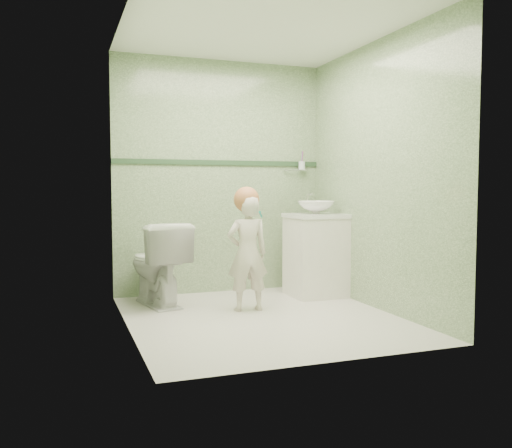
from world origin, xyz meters
name	(u,v)px	position (x,y,z in m)	size (l,w,h in m)	color
ground	(262,318)	(0.00, 0.00, 0.00)	(2.50, 2.50, 0.00)	silver
room_shell	(262,174)	(0.00, 0.00, 1.20)	(2.50, 2.54, 2.40)	gray
trim_stripe	(220,163)	(0.00, 1.24, 1.35)	(2.20, 0.02, 0.05)	#2A462B
vanity	(316,256)	(0.84, 0.70, 0.40)	(0.52, 0.50, 0.80)	white
counter	(316,216)	(0.84, 0.70, 0.81)	(0.54, 0.52, 0.04)	white
basin	(316,207)	(0.84, 0.70, 0.89)	(0.37, 0.37, 0.13)	white
faucet	(308,199)	(0.84, 0.89, 0.97)	(0.03, 0.13, 0.18)	silver
cup_holder	(301,166)	(0.89, 1.18, 1.33)	(0.26, 0.07, 0.21)	silver
toilet	(157,264)	(-0.74, 0.80, 0.39)	(0.43, 0.76, 0.77)	white
toddler	(247,253)	(-0.03, 0.30, 0.51)	(0.37, 0.25, 1.02)	beige
hair_cap	(247,199)	(-0.03, 0.33, 0.99)	(0.23, 0.23, 0.23)	#B46C3E
teal_toothbrush	(260,214)	(0.04, 0.17, 0.87)	(0.11, 0.13, 0.08)	#098578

